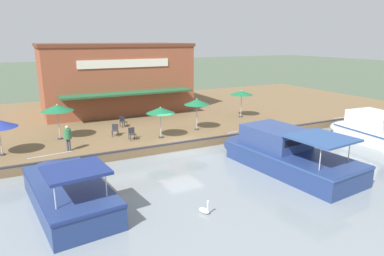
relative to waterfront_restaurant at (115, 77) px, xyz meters
The scene contains 17 objects.
ground_plane 14.17m from the waterfront_restaurant, ahead, with size 220.00×220.00×0.00m, color #4C5B47.
quay_deck 4.50m from the waterfront_restaurant, 19.29° to the left, with size 22.00×56.00×0.60m, color brown.
quay_edge_fender 13.91m from the waterfront_restaurant, ahead, with size 0.20×50.40×0.10m, color #2D2D33.
waterfront_restaurant is the anchor object (origin of this frame).
patio_umbrella_far_corner 11.74m from the waterfront_restaurant, ahead, with size 2.03×2.03×2.27m.
patio_umbrella_by_entrance 10.87m from the waterfront_restaurant, 35.74° to the right, with size 2.19×2.19×2.52m.
patio_umbrella_mid_patio_left 11.43m from the waterfront_restaurant, 18.22° to the left, with size 1.99×1.99×2.46m.
patio_umbrella_back_row 12.65m from the waterfront_restaurant, 47.20° to the left, with size 2.05×2.05×2.44m.
cafe_chair_far_corner_seat 10.38m from the waterfront_restaurant, 15.03° to the right, with size 0.56×0.56×0.85m.
cafe_chair_under_first_umbrella 11.67m from the waterfront_restaurant, ahead, with size 0.45×0.45×0.85m.
cafe_chair_mid_patio 7.94m from the waterfront_restaurant, 10.48° to the right, with size 0.53×0.53×0.85m.
person_mid_patio 13.50m from the waterfront_restaurant, 27.39° to the right, with size 0.47×0.47×1.66m.
motorboat_mid_row 23.64m from the waterfront_restaurant, 38.64° to the left, with size 8.67×3.68×2.20m.
motorboat_outer_channel 19.58m from the waterfront_restaurant, 21.53° to the right, with size 8.03×3.68×2.36m.
motorboat_far_downstream 19.67m from the waterfront_restaurant, 14.83° to the left, with size 9.49×4.24×2.46m.
swan 22.30m from the waterfront_restaurant, ahead, with size 0.62×0.46×0.69m.
tree_upstream_bank 6.32m from the waterfront_restaurant, 132.78° to the left, with size 3.39×3.23×5.74m.
Camera 1 is at (20.20, -9.32, 7.48)m, focal length 32.00 mm.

